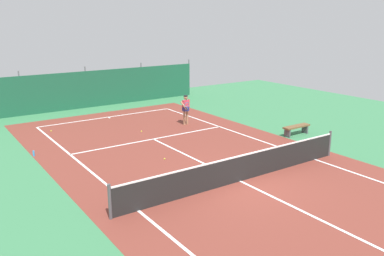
% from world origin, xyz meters
% --- Properties ---
extents(ground_plane, '(36.00, 36.00, 0.00)m').
position_xyz_m(ground_plane, '(0.00, 0.00, 0.00)').
color(ground_plane, '#387A4C').
extents(court_surface, '(11.02, 26.60, 0.01)m').
position_xyz_m(court_surface, '(0.00, 0.00, 0.00)').
color(court_surface, brown).
rests_on(court_surface, ground).
extents(tennis_net, '(10.12, 0.10, 1.10)m').
position_xyz_m(tennis_net, '(0.00, 0.00, 0.51)').
color(tennis_net, black).
rests_on(tennis_net, ground).
extents(back_fence, '(16.30, 0.98, 2.70)m').
position_xyz_m(back_fence, '(-0.00, 15.71, 0.67)').
color(back_fence, '#195138').
rests_on(back_fence, ground).
extents(tennis_player, '(0.67, 0.78, 1.64)m').
position_xyz_m(tennis_player, '(2.87, 7.84, 0.96)').
color(tennis_player, '#9E7051').
rests_on(tennis_player, ground).
extents(tennis_ball_near_player, '(0.07, 0.07, 0.07)m').
position_xyz_m(tennis_ball_near_player, '(-3.71, 10.62, 0.03)').
color(tennis_ball_near_player, '#CCDB33').
rests_on(tennis_ball_near_player, ground).
extents(tennis_ball_midcourt, '(0.07, 0.07, 0.07)m').
position_xyz_m(tennis_ball_midcourt, '(0.14, 7.91, 0.03)').
color(tennis_ball_midcourt, '#CCDB33').
rests_on(tennis_ball_midcourt, ground).
extents(tennis_ball_by_sideline, '(0.07, 0.07, 0.07)m').
position_xyz_m(tennis_ball_by_sideline, '(-1.06, 3.56, 0.03)').
color(tennis_ball_by_sideline, '#CCDB33').
rests_on(tennis_ball_by_sideline, ground).
extents(parked_car, '(2.41, 4.39, 1.68)m').
position_xyz_m(parked_car, '(3.25, 17.89, 0.84)').
color(parked_car, silver).
rests_on(parked_car, ground).
extents(courtside_bench, '(1.60, 0.40, 0.49)m').
position_xyz_m(courtside_bench, '(6.31, 2.96, 0.37)').
color(courtside_bench, brown).
rests_on(courtside_bench, ground).
extents(water_bottle, '(0.08, 0.08, 0.24)m').
position_xyz_m(water_bottle, '(-5.44, 7.11, 0.12)').
color(water_bottle, '#338CD8').
rests_on(water_bottle, ground).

